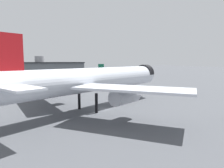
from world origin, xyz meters
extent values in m
plane|color=#4C4F54|center=(0.00, 0.00, 0.00)|extent=(900.00, 900.00, 0.00)
cylinder|color=silver|center=(-2.05, 1.80, 8.53)|extent=(55.68, 24.61, 6.56)
cone|color=silver|center=(24.73, 11.00, 8.53)|extent=(8.92, 8.43, 6.43)
cylinder|color=black|center=(23.49, 10.57, 9.02)|extent=(4.95, 7.23, 6.63)
cube|color=silver|center=(-11.41, 15.52, 7.71)|extent=(9.49, 25.63, 0.52)
cylinder|color=#B7BAC1|center=(-9.13, 13.07, 5.54)|extent=(8.67, 5.99, 3.61)
cube|color=silver|center=(-0.99, -14.78, 7.71)|extent=(22.56, 25.80, 0.52)
cylinder|color=#B7BAC1|center=(-0.70, -11.45, 5.54)|extent=(8.67, 5.99, 3.61)
cube|color=red|center=(-24.53, -5.93, 13.78)|extent=(6.64, 2.83, 10.50)
cube|color=silver|center=(-23.41, -12.67, 9.19)|extent=(8.13, 11.29, 0.39)
cylinder|color=black|center=(15.09, 7.69, 2.62)|extent=(0.79, 0.79, 5.25)
cylinder|color=black|center=(-5.84, 4.13, 2.62)|extent=(0.79, 0.79, 5.25)
cylinder|color=black|center=(-3.60, -2.38, 2.62)|extent=(0.79, 0.79, 5.25)
cylinder|color=white|center=(35.66, 102.34, 5.15)|extent=(29.64, 30.49, 3.96)
cone|color=white|center=(22.27, 116.21, 5.15)|extent=(5.82, 5.83, 3.88)
cone|color=white|center=(49.06, 88.47, 5.15)|extent=(6.29, 6.32, 3.77)
cylinder|color=black|center=(22.82, 115.64, 5.45)|extent=(4.12, 4.06, 4.00)
cube|color=white|center=(30.06, 92.80, 4.66)|extent=(18.30, 13.16, 0.32)
cylinder|color=#B7BAC1|center=(30.91, 94.91, 3.35)|extent=(5.32, 5.40, 2.18)
cube|color=white|center=(45.39, 107.61, 4.66)|extent=(13.60, 18.22, 0.32)
cylinder|color=#B7BAC1|center=(43.25, 106.83, 3.35)|extent=(5.32, 5.40, 2.18)
cube|color=#0F5138|center=(46.92, 90.69, 8.32)|extent=(3.50, 3.60, 6.34)
cube|color=white|center=(44.24, 87.04, 5.55)|extent=(7.40, 7.32, 0.24)
cube|color=white|center=(50.66, 93.24, 5.55)|extent=(7.40, 7.32, 0.24)
cylinder|color=black|center=(27.09, 111.22, 1.59)|extent=(0.48, 0.48, 3.17)
cylinder|color=black|center=(35.51, 99.51, 1.59)|extent=(0.48, 0.48, 3.17)
cylinder|color=black|center=(38.50, 102.40, 1.59)|extent=(0.48, 0.48, 3.17)
cylinder|color=#939399|center=(19.93, 184.25, 9.56)|extent=(10.37, 10.37, 19.12)
camera|label=1|loc=(-27.09, -49.67, 13.65)|focal=32.56mm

